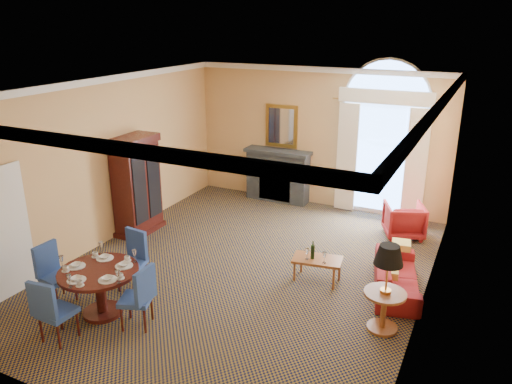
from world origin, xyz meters
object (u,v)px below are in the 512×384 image
at_px(coffee_table, 317,260).
at_px(armchair, 404,220).
at_px(armoire, 137,187).
at_px(side_table, 387,277).
at_px(dining_table, 99,281).
at_px(sofa, 397,275).

bearing_deg(coffee_table, armchair, 59.58).
relative_size(armoire, side_table, 1.57).
relative_size(dining_table, armchair, 1.53).
xyz_separation_m(sofa, side_table, (0.05, -1.21, 0.58)).
bearing_deg(sofa, armoire, 75.83).
bearing_deg(sofa, dining_table, 111.31).
distance_m(sofa, coffee_table, 1.31).
distance_m(armoire, side_table, 5.47).
xyz_separation_m(armchair, side_table, (0.34, -3.42, 0.49)).
xyz_separation_m(sofa, coffee_table, (-1.27, -0.30, 0.14)).
height_order(sofa, side_table, side_table).
relative_size(armchair, side_table, 0.59).
bearing_deg(side_table, armchair, 95.76).
bearing_deg(coffee_table, armoire, 165.58).
distance_m(dining_table, armchair, 6.02).
height_order(armchair, coffee_table, coffee_table).
height_order(armoire, side_table, armoire).
height_order(armchair, side_table, side_table).
relative_size(armoire, sofa, 1.17).
relative_size(sofa, side_table, 1.34).
bearing_deg(armoire, coffee_table, -5.15).
distance_m(armoire, coffee_table, 4.06).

